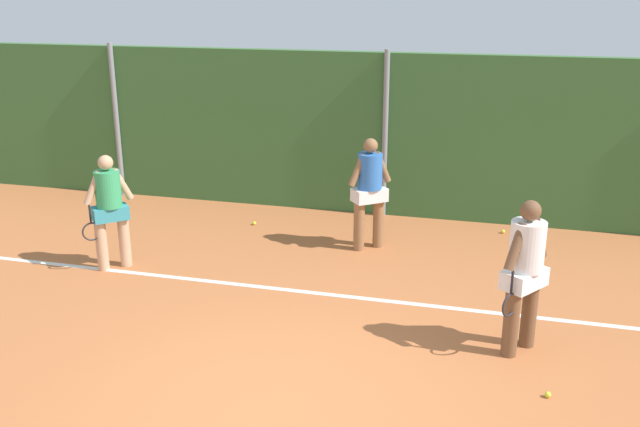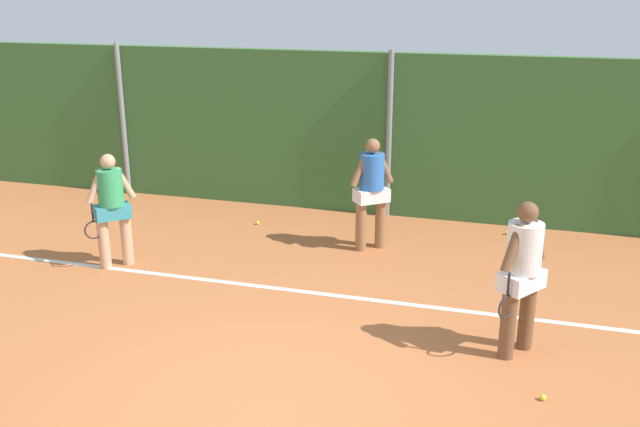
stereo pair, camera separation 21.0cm
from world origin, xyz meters
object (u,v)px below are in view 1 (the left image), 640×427
object	(u,v)px
player_foreground_near	(525,269)
tennis_ball_5	(503,231)
player_midcourt	(109,206)
player_backcourt_far	(370,188)
tennis_ball_3	(254,223)
tennis_ball_4	(548,395)

from	to	relation	value
player_foreground_near	tennis_ball_5	xyz separation A→B (m)	(-0.23, 4.13, -0.99)
player_midcourt	player_backcourt_far	world-z (taller)	player_backcourt_far
tennis_ball_3	tennis_ball_5	world-z (taller)	same
player_foreground_near	tennis_ball_4	bearing A→B (deg)	52.59
player_midcourt	tennis_ball_5	size ratio (longest dim) A/B	26.34
player_midcourt	tennis_ball_4	xyz separation A→B (m)	(6.19, -2.00, -0.94)
tennis_ball_3	tennis_ball_5	distance (m)	4.34
player_foreground_near	tennis_ball_5	world-z (taller)	player_foreground_near
tennis_ball_4	player_foreground_near	bearing A→B (deg)	107.92
player_midcourt	tennis_ball_5	bearing A→B (deg)	165.06
tennis_ball_3	tennis_ball_5	xyz separation A→B (m)	(4.29, 0.69, 0.00)
player_foreground_near	player_midcourt	world-z (taller)	player_foreground_near
tennis_ball_3	player_midcourt	bearing A→B (deg)	-119.63
player_backcourt_far	tennis_ball_3	bearing A→B (deg)	-54.96
tennis_ball_4	tennis_ball_5	xyz separation A→B (m)	(-0.54, 5.08, 0.00)
tennis_ball_4	tennis_ball_5	size ratio (longest dim) A/B	1.00
player_midcourt	tennis_ball_3	size ratio (longest dim) A/B	26.34
player_foreground_near	tennis_ball_5	size ratio (longest dim) A/B	27.76
player_foreground_near	player_backcourt_far	distance (m)	3.68
player_midcourt	tennis_ball_4	distance (m)	6.57
player_midcourt	tennis_ball_4	bearing A→B (deg)	118.51
player_foreground_near	player_backcourt_far	bearing A→B (deg)	-105.98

